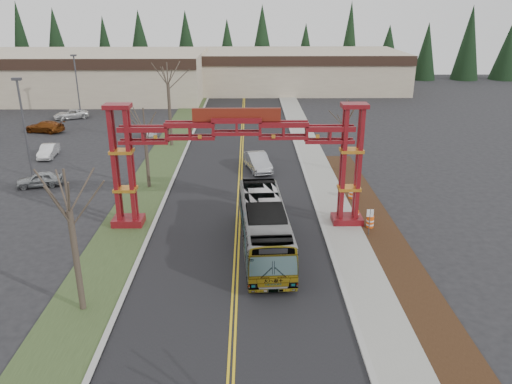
{
  "coord_description": "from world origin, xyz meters",
  "views": [
    {
      "loc": [
        0.86,
        -15.44,
        15.2
      ],
      "look_at": [
        1.29,
        15.88,
        3.34
      ],
      "focal_mm": 35.0,
      "sensor_mm": 36.0,
      "label": 1
    }
  ],
  "objects_px": {
    "barrel_south": "(370,222)",
    "gateway_arch": "(237,146)",
    "barrel_mid": "(356,216)",
    "parked_car_mid_a": "(44,127)",
    "retail_building_east": "(298,70)",
    "light_pole_near": "(24,121)",
    "parked_car_far_a": "(149,134)",
    "bare_tree_right_far": "(347,121)",
    "bare_tree_median_far": "(168,85)",
    "light_pole_far": "(77,82)",
    "bare_tree_median_near": "(69,211)",
    "street_sign": "(370,217)",
    "parked_car_near_b": "(48,151)",
    "parked_car_near_a": "(40,179)",
    "transit_bus": "(264,227)",
    "barrel_north": "(352,193)",
    "retail_building_west": "(69,75)",
    "bare_tree_median_mid": "(145,132)",
    "silver_sedan": "(258,162)",
    "parked_car_far_b": "(71,114)"
  },
  "relations": [
    {
      "from": "parked_car_far_b",
      "to": "barrel_mid",
      "type": "xyz_separation_m",
      "value": [
        32.91,
        -35.81,
        -0.2
      ]
    },
    {
      "from": "bare_tree_median_near",
      "to": "barrel_south",
      "type": "bearing_deg",
      "value": 29.48
    },
    {
      "from": "parked_car_far_a",
      "to": "bare_tree_right_far",
      "type": "relative_size",
      "value": 0.6
    },
    {
      "from": "light_pole_far",
      "to": "transit_bus",
      "type": "bearing_deg",
      "value": -58.68
    },
    {
      "from": "street_sign",
      "to": "light_pole_far",
      "type": "bearing_deg",
      "value": 129.56
    },
    {
      "from": "retail_building_east",
      "to": "parked_car_near_b",
      "type": "xyz_separation_m",
      "value": [
        -30.33,
        -44.48,
        -2.85
      ]
    },
    {
      "from": "parked_car_far_a",
      "to": "bare_tree_median_far",
      "type": "relative_size",
      "value": 0.45
    },
    {
      "from": "parked_car_mid_a",
      "to": "light_pole_far",
      "type": "relative_size",
      "value": 0.57
    },
    {
      "from": "retail_building_west",
      "to": "bare_tree_median_far",
      "type": "distance_m",
      "value": 39.13
    },
    {
      "from": "silver_sedan",
      "to": "bare_tree_median_far",
      "type": "relative_size",
      "value": 0.55
    },
    {
      "from": "gateway_arch",
      "to": "retail_building_east",
      "type": "relative_size",
      "value": 0.48
    },
    {
      "from": "bare_tree_median_near",
      "to": "street_sign",
      "type": "xyz_separation_m",
      "value": [
        17.13,
        8.63,
        -4.2
      ]
    },
    {
      "from": "bare_tree_median_mid",
      "to": "barrel_south",
      "type": "relative_size",
      "value": 7.07
    },
    {
      "from": "transit_bus",
      "to": "silver_sedan",
      "type": "bearing_deg",
      "value": 87.24
    },
    {
      "from": "light_pole_far",
      "to": "light_pole_near",
      "type": "bearing_deg",
      "value": -82.25
    },
    {
      "from": "transit_bus",
      "to": "light_pole_far",
      "type": "xyz_separation_m",
      "value": [
        -24.77,
        40.7,
        3.41
      ]
    },
    {
      "from": "gateway_arch",
      "to": "bare_tree_median_far",
      "type": "bearing_deg",
      "value": 110.2
    },
    {
      "from": "parked_car_near_a",
      "to": "barrel_north",
      "type": "height_order",
      "value": "parked_car_near_a"
    },
    {
      "from": "barrel_south",
      "to": "gateway_arch",
      "type": "bearing_deg",
      "value": 174.7
    },
    {
      "from": "light_pole_near",
      "to": "gateway_arch",
      "type": "bearing_deg",
      "value": -29.6
    },
    {
      "from": "silver_sedan",
      "to": "retail_building_west",
      "type": "bearing_deg",
      "value": 113.95
    },
    {
      "from": "bare_tree_median_far",
      "to": "street_sign",
      "type": "distance_m",
      "value": 29.9
    },
    {
      "from": "retail_building_west",
      "to": "bare_tree_median_mid",
      "type": "relative_size",
      "value": 6.52
    },
    {
      "from": "retail_building_west",
      "to": "bare_tree_median_far",
      "type": "height_order",
      "value": "bare_tree_median_far"
    },
    {
      "from": "retail_building_east",
      "to": "parked_car_far_a",
      "type": "bearing_deg",
      "value": -119.19
    },
    {
      "from": "silver_sedan",
      "to": "parked_car_mid_a",
      "type": "height_order",
      "value": "silver_sedan"
    },
    {
      "from": "gateway_arch",
      "to": "retail_building_east",
      "type": "xyz_separation_m",
      "value": [
        10.0,
        61.95,
        -2.47
      ]
    },
    {
      "from": "light_pole_near",
      "to": "light_pole_far",
      "type": "xyz_separation_m",
      "value": [
        -3.49,
        25.64,
        -0.24
      ]
    },
    {
      "from": "bare_tree_median_far",
      "to": "parked_car_far_b",
      "type": "bearing_deg",
      "value": 138.21
    },
    {
      "from": "transit_bus",
      "to": "parked_car_mid_a",
      "type": "bearing_deg",
      "value": 126.29
    },
    {
      "from": "parked_car_near_b",
      "to": "parked_car_far_a",
      "type": "relative_size",
      "value": 0.96
    },
    {
      "from": "parked_car_far_b",
      "to": "bare_tree_median_near",
      "type": "distance_m",
      "value": 49.96
    },
    {
      "from": "gateway_arch",
      "to": "street_sign",
      "type": "relative_size",
      "value": 8.96
    },
    {
      "from": "parked_car_far_b",
      "to": "silver_sedan",
      "type": "bearing_deg",
      "value": 23.29
    },
    {
      "from": "parked_car_mid_a",
      "to": "barrel_south",
      "type": "distance_m",
      "value": 45.09
    },
    {
      "from": "barrel_mid",
      "to": "parked_car_mid_a",
      "type": "bearing_deg",
      "value": 140.28
    },
    {
      "from": "bare_tree_median_far",
      "to": "street_sign",
      "type": "height_order",
      "value": "bare_tree_median_far"
    },
    {
      "from": "retail_building_east",
      "to": "light_pole_far",
      "type": "distance_m",
      "value": 41.55
    },
    {
      "from": "parked_car_near_b",
      "to": "light_pole_far",
      "type": "height_order",
      "value": "light_pole_far"
    },
    {
      "from": "silver_sedan",
      "to": "bare_tree_median_near",
      "type": "height_order",
      "value": "bare_tree_median_near"
    },
    {
      "from": "bare_tree_median_far",
      "to": "light_pole_far",
      "type": "distance_m",
      "value": 21.24
    },
    {
      "from": "parked_car_mid_a",
      "to": "barrel_north",
      "type": "bearing_deg",
      "value": 70.12
    },
    {
      "from": "retail_building_west",
      "to": "parked_car_far_b",
      "type": "distance_m",
      "value": 18.92
    },
    {
      "from": "parked_car_near_b",
      "to": "street_sign",
      "type": "distance_m",
      "value": 35.4
    },
    {
      "from": "parked_car_near_b",
      "to": "barrel_mid",
      "type": "height_order",
      "value": "parked_car_near_b"
    },
    {
      "from": "transit_bus",
      "to": "light_pole_far",
      "type": "bearing_deg",
      "value": 118.08
    },
    {
      "from": "parked_car_near_a",
      "to": "barrel_south",
      "type": "bearing_deg",
      "value": 56.95
    },
    {
      "from": "parked_car_near_b",
      "to": "barrel_mid",
      "type": "bearing_deg",
      "value": -35.83
    },
    {
      "from": "parked_car_far_a",
      "to": "barrel_north",
      "type": "height_order",
      "value": "parked_car_far_a"
    },
    {
      "from": "retail_building_east",
      "to": "light_pole_near",
      "type": "height_order",
      "value": "light_pole_near"
    }
  ]
}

